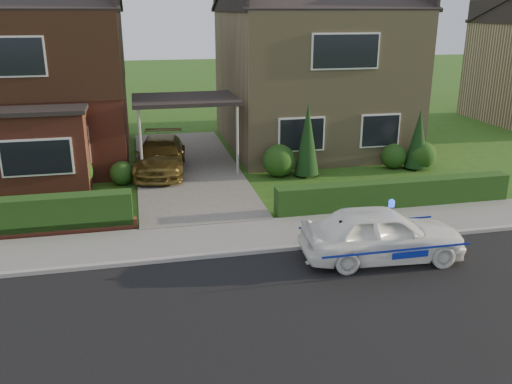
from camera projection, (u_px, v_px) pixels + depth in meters
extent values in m
plane|color=#225115|center=(243.00, 323.00, 10.61)|extent=(120.00, 120.00, 0.00)
cube|color=black|center=(243.00, 323.00, 10.61)|extent=(60.00, 6.00, 0.02)
cube|color=#9E9993|center=(219.00, 255.00, 13.41)|extent=(60.00, 0.16, 0.12)
cube|color=slate|center=(213.00, 239.00, 14.39)|extent=(60.00, 2.00, 0.10)
cube|color=#666059|center=(187.00, 168.00, 20.77)|extent=(3.80, 12.00, 0.12)
cube|color=brown|center=(31.00, 88.00, 21.45)|extent=(7.20, 8.00, 5.80)
cube|color=white|center=(66.00, 146.00, 18.54)|extent=(1.60, 0.08, 1.30)
cube|color=white|center=(3.00, 57.00, 17.25)|extent=(2.60, 0.08, 1.30)
cube|color=black|center=(26.00, 50.00, 20.99)|extent=(7.26, 8.06, 2.90)
cube|color=brown|center=(41.00, 153.00, 17.78)|extent=(3.00, 1.40, 2.70)
cube|color=black|center=(35.00, 110.00, 17.32)|extent=(3.20, 1.60, 0.14)
cube|color=#94805A|center=(310.00, 80.00, 23.82)|extent=(7.20, 8.00, 5.80)
cube|color=white|center=(301.00, 134.00, 20.26)|extent=(1.80, 0.08, 1.30)
cube|color=white|center=(380.00, 131.00, 20.90)|extent=(1.60, 0.08, 1.30)
cube|color=white|center=(346.00, 51.00, 19.62)|extent=(2.60, 0.08, 1.30)
cube|color=black|center=(185.00, 99.00, 19.92)|extent=(3.80, 3.00, 0.14)
cylinder|color=gray|center=(141.00, 146.00, 18.71)|extent=(0.10, 0.10, 2.70)
cylinder|color=gray|center=(237.00, 141.00, 19.41)|extent=(0.10, 0.10, 2.70)
cube|color=#153611|center=(393.00, 208.00, 16.74)|extent=(7.50, 0.55, 0.80)
sphere|color=#153611|center=(73.00, 172.00, 18.19)|extent=(1.32, 1.32, 1.32)
sphere|color=#153611|center=(122.00, 173.00, 18.87)|extent=(0.84, 0.84, 0.84)
sphere|color=#153611|center=(279.00, 161.00, 19.77)|extent=(1.20, 1.20, 1.20)
sphere|color=#153611|center=(394.00, 156.00, 20.84)|extent=(0.96, 0.96, 0.96)
sphere|color=#153611|center=(421.00, 155.00, 20.74)|extent=(1.08, 1.08, 1.08)
cone|color=black|center=(307.00, 142.00, 19.56)|extent=(0.90, 0.90, 2.60)
cone|color=black|center=(418.00, 141.00, 20.52)|extent=(0.90, 0.90, 2.20)
imported|color=white|center=(382.00, 234.00, 13.10)|extent=(1.87, 4.05, 1.34)
sphere|color=#193FF2|center=(392.00, 204.00, 12.90)|extent=(0.17, 0.17, 0.17)
cube|color=navy|center=(397.00, 250.00, 12.38)|extent=(3.62, 0.02, 0.05)
cube|color=navy|center=(368.00, 224.00, 13.86)|extent=(3.62, 0.01, 0.05)
ellipsoid|color=black|center=(341.00, 229.00, 12.70)|extent=(0.22, 0.17, 0.21)
sphere|color=white|center=(343.00, 230.00, 12.65)|extent=(0.11, 0.11, 0.11)
sphere|color=black|center=(342.00, 224.00, 12.64)|extent=(0.13, 0.13, 0.13)
cone|color=black|center=(341.00, 221.00, 12.62)|extent=(0.04, 0.04, 0.05)
cone|color=black|center=(344.00, 221.00, 12.64)|extent=(0.04, 0.04, 0.05)
imported|color=brown|center=(161.00, 155.00, 19.98)|extent=(2.21, 4.42, 1.23)
imported|color=gray|center=(29.00, 218.00, 15.06)|extent=(0.39, 0.39, 0.66)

